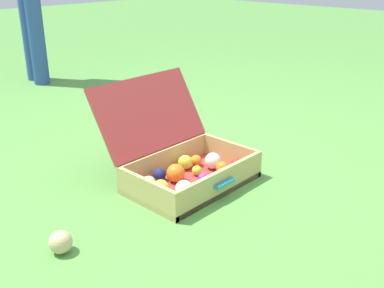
% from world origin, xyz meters
% --- Properties ---
extents(ground_plane, '(16.00, 16.00, 0.00)m').
position_xyz_m(ground_plane, '(0.00, 0.00, 0.00)').
color(ground_plane, '#569342').
extents(open_suitcase, '(0.54, 0.55, 0.42)m').
position_xyz_m(open_suitcase, '(0.02, 0.02, 0.10)').
color(open_suitcase, '#B23838').
rests_on(open_suitcase, ground).
extents(stray_ball_on_grass, '(0.08, 0.08, 0.08)m').
position_xyz_m(stray_ball_on_grass, '(-0.63, -0.05, 0.04)').
color(stray_ball_on_grass, '#D1B784').
rests_on(stray_ball_on_grass, ground).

